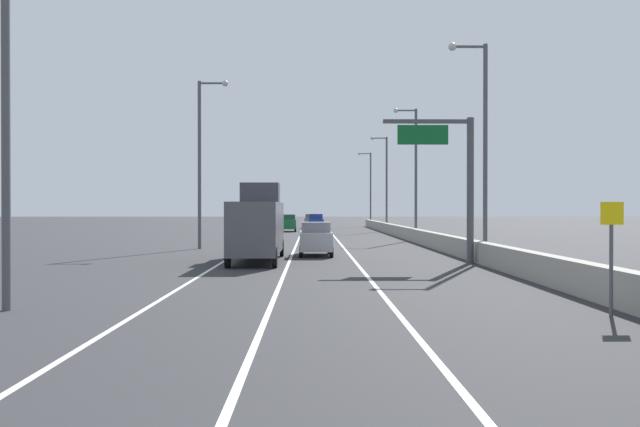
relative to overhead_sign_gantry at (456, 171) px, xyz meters
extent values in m
plane|color=#2D2D30|center=(-6.62, 33.53, -4.73)|extent=(320.00, 320.00, 0.00)
cube|color=silver|center=(-12.12, 24.53, -4.73)|extent=(0.16, 130.00, 0.00)
cube|color=silver|center=(-8.62, 24.53, -4.73)|extent=(0.16, 130.00, 0.00)
cube|color=silver|center=(-5.12, 24.53, -4.73)|extent=(0.16, 130.00, 0.00)
cube|color=#9E998E|center=(1.34, 9.53, -4.18)|extent=(0.60, 120.00, 1.10)
cylinder|color=#47474C|center=(0.74, 0.02, -0.98)|extent=(0.36, 0.36, 7.50)
cube|color=#47474C|center=(-1.51, 0.02, 2.57)|extent=(4.50, 0.20, 0.20)
cube|color=#0C5923|center=(-1.73, -0.10, 1.87)|extent=(2.60, 0.10, 1.00)
cylinder|color=#4C4C51|center=(0.44, -16.68, -3.53)|extent=(0.10, 0.10, 2.40)
cube|color=yellow|center=(0.44, -16.72, -2.03)|extent=(0.60, 0.04, 0.60)
cylinder|color=#4C4C51|center=(1.98, 1.79, 1.13)|extent=(0.24, 0.24, 11.72)
cube|color=#4C4C51|center=(1.08, 1.79, 6.85)|extent=(1.80, 0.12, 0.12)
sphere|color=beige|center=(0.18, 1.79, 6.85)|extent=(0.44, 0.44, 0.44)
cylinder|color=#4C4C51|center=(1.91, 25.12, 1.13)|extent=(0.24, 0.24, 11.72)
cube|color=#4C4C51|center=(1.01, 25.12, 6.85)|extent=(1.80, 0.12, 0.12)
sphere|color=beige|center=(0.11, 25.12, 6.85)|extent=(0.44, 0.44, 0.44)
cylinder|color=#4C4C51|center=(1.94, 48.45, 1.13)|extent=(0.24, 0.24, 11.72)
cube|color=#4C4C51|center=(1.04, 48.45, 6.85)|extent=(1.80, 0.12, 0.12)
sphere|color=beige|center=(0.14, 48.45, 6.85)|extent=(0.44, 0.44, 0.44)
cylinder|color=#4C4C51|center=(2.03, 71.77, 1.13)|extent=(0.24, 0.24, 11.72)
cube|color=#4C4C51|center=(1.13, 71.77, 6.85)|extent=(1.80, 0.12, 0.12)
sphere|color=beige|center=(0.23, 71.77, 6.85)|extent=(0.44, 0.44, 0.44)
cylinder|color=#4C4C51|center=(-15.90, -15.54, 1.13)|extent=(0.24, 0.24, 11.72)
cylinder|color=#4C4C51|center=(-15.27, 12.46, 1.13)|extent=(0.24, 0.24, 11.72)
cube|color=#4C4C51|center=(-14.37, 12.46, 6.85)|extent=(1.80, 0.12, 0.12)
sphere|color=beige|center=(-13.47, 12.46, 6.85)|extent=(0.44, 0.44, 0.44)
cube|color=#196033|center=(-10.20, 47.09, -3.81)|extent=(1.87, 4.31, 1.15)
cube|color=#1C4633|center=(-10.19, 46.66, -2.94)|extent=(1.59, 1.96, 0.60)
cylinder|color=black|center=(-11.04, 48.75, -4.39)|extent=(0.24, 0.69, 0.68)
cylinder|color=black|center=(-9.46, 48.79, -4.39)|extent=(0.24, 0.69, 0.68)
cylinder|color=black|center=(-10.94, 45.39, -4.39)|extent=(0.24, 0.69, 0.68)
cylinder|color=black|center=(-9.36, 45.43, -4.39)|extent=(0.24, 0.69, 0.68)
cube|color=slate|center=(-7.40, 60.61, -3.85)|extent=(2.02, 4.54, 1.07)
cube|color=#4D505A|center=(-7.41, 60.16, -3.01)|extent=(1.72, 2.07, 0.60)
cylinder|color=black|center=(-8.21, 62.43, -4.39)|extent=(0.24, 0.69, 0.68)
cylinder|color=black|center=(-6.48, 62.38, -4.39)|extent=(0.24, 0.69, 0.68)
cylinder|color=black|center=(-8.31, 58.84, -4.39)|extent=(0.24, 0.69, 0.68)
cylinder|color=black|center=(-6.58, 58.79, -4.39)|extent=(0.24, 0.69, 0.68)
cube|color=#B7B7BC|center=(-7.18, 5.67, -3.85)|extent=(1.93, 4.37, 1.07)
cube|color=gray|center=(-7.17, 5.24, -3.01)|extent=(1.68, 1.97, 0.60)
cylinder|color=black|center=(-8.06, 7.39, -4.39)|extent=(0.22, 0.68, 0.68)
cylinder|color=black|center=(-6.32, 7.41, -4.39)|extent=(0.22, 0.68, 0.68)
cylinder|color=black|center=(-8.03, 3.94, -4.39)|extent=(0.22, 0.68, 0.68)
cylinder|color=black|center=(-6.30, 3.95, -4.39)|extent=(0.22, 0.68, 0.68)
cube|color=#1E389E|center=(-6.92, 47.11, -3.78)|extent=(1.94, 4.64, 1.21)
cube|color=navy|center=(-6.91, 46.65, -2.88)|extent=(1.66, 2.10, 0.60)
cylinder|color=black|center=(-7.80, 48.95, -4.39)|extent=(0.23, 0.68, 0.68)
cylinder|color=black|center=(-6.12, 48.98, -4.39)|extent=(0.23, 0.68, 0.68)
cylinder|color=black|center=(-7.73, 45.25, -4.39)|extent=(0.23, 0.68, 0.68)
cylinder|color=black|center=(-6.04, 45.28, -4.39)|extent=(0.23, 0.68, 0.68)
cube|color=#4C4C51|center=(-10.30, 1.24, -2.90)|extent=(2.41, 8.95, 2.65)
cube|color=#3A3A45|center=(-10.30, 3.20, -1.03)|extent=(2.11, 1.97, 1.10)
cylinder|color=black|center=(-11.43, 5.01, -4.23)|extent=(0.22, 1.00, 1.00)
cylinder|color=black|center=(-9.19, 5.01, -4.23)|extent=(0.22, 1.00, 1.00)
cylinder|color=black|center=(-11.42, -2.54, -4.23)|extent=(0.22, 1.00, 1.00)
cylinder|color=black|center=(-9.18, -2.53, -4.23)|extent=(0.22, 1.00, 1.00)
camera|label=1|loc=(-7.45, -33.97, -1.90)|focal=37.23mm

